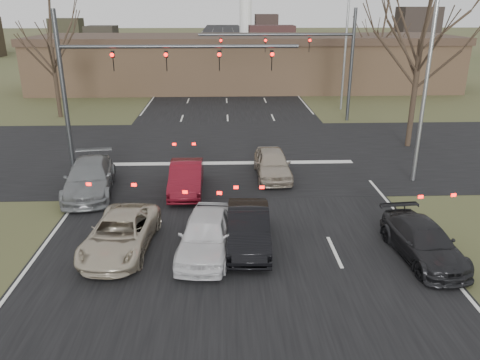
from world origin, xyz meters
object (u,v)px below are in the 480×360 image
Objects in this scene: car_red_ahead at (186,178)px; car_silver_ahead at (272,164)px; mast_arm_far at (313,52)px; car_black_hatch at (248,228)px; streetlight_right_near at (425,65)px; building at (245,62)px; car_grey_ahead at (89,178)px; car_white_sedan at (206,234)px; mast_arm_near at (126,70)px; streetlight_right_far at (344,40)px; car_silver_suv at (120,234)px; car_charcoal_sedan at (423,241)px.

car_red_ahead is 4.55m from car_silver_ahead.
mast_arm_far is 20.64m from car_black_hatch.
streetlight_right_near is at bearing -7.62° from car_silver_ahead.
car_silver_ahead is (0.09, -27.22, -1.96)m from building.
car_grey_ahead is at bearing -169.07° from car_silver_ahead.
building reaches higher than car_black_hatch.
car_grey_ahead is at bearing -106.32° from building.
car_white_sedan reaches higher than car_black_hatch.
car_red_ahead is at bearing -120.48° from mast_arm_far.
mast_arm_near is 1.09× the size of mast_arm_far.
streetlight_right_far is 2.39× the size of car_red_ahead.
car_white_sedan is 1.03× the size of car_silver_ahead.
car_grey_ahead is at bearing -131.27° from streetlight_right_far.
streetlight_right_far is at bearing 64.96° from car_silver_suv.
car_grey_ahead is (-2.50, 5.50, 0.11)m from car_silver_suv.
car_red_ahead is at bearing 117.73° from car_black_hatch.
mast_arm_far is (4.18, -15.00, 2.35)m from building.
building is at bearing 123.65° from streetlight_right_far.
streetlight_right_near is at bearing -4.04° from car_grey_ahead.
car_grey_ahead reaches higher than car_silver_ahead.
car_red_ahead reaches higher than car_charcoal_sedan.
car_red_ahead is at bearing -52.06° from mast_arm_near.
streetlight_right_near is 2.37× the size of car_charcoal_sedan.
car_grey_ahead is at bearing -107.51° from mast_arm_near.
car_silver_suv is 1.07× the size of car_white_sedan.
mast_arm_near is 15.17m from mast_arm_far.
car_white_sedan is at bearing -54.46° from car_grey_ahead.
car_red_ahead is (1.92, 5.49, 0.06)m from car_silver_suv.
building reaches higher than car_charcoal_sedan.
mast_arm_near is at bearing -136.11° from streetlight_right_far.
car_black_hatch is 5.92m from car_red_ahead.
car_grey_ahead is (-1.27, -4.03, -4.33)m from mast_arm_near.
streetlight_right_far is 2.40× the size of car_silver_ahead.
car_red_ahead is (-4.08, -29.04, -1.98)m from building.
building is at bearing 89.40° from car_black_hatch.
mast_arm_far is 1.11× the size of streetlight_right_near.
mast_arm_near is at bearing 167.95° from streetlight_right_near.
car_grey_ahead is at bearing 118.93° from car_silver_suv.
car_white_sedan is 1.02× the size of car_red_ahead.
streetlight_right_far is 2.20× the size of car_silver_suv.
car_black_hatch is at bearing -64.78° from car_red_ahead.
mast_arm_near is at bearing 101.84° from car_silver_suv.
car_silver_ahead is at bearing 23.00° from car_red_ahead.
mast_arm_far is 13.58m from car_silver_ahead.
streetlight_right_near is 2.38× the size of car_black_hatch.
car_grey_ahead is at bearing 144.55° from car_black_hatch.
building is 3.81× the size of mast_arm_far.
car_silver_ahead reaches higher than car_red_ahead.
mast_arm_far is 2.60× the size of car_white_sedan.
car_grey_ahead is 8.78m from car_silver_ahead.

